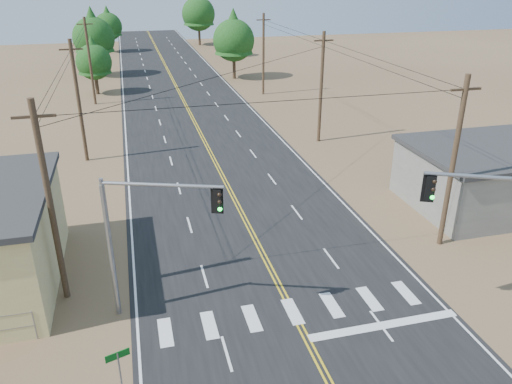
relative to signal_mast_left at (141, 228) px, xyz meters
name	(u,v)px	position (x,y,z in m)	size (l,w,h in m)	color
road	(213,157)	(6.59, 20.51, -4.62)	(15.00, 200.00, 0.02)	black
utility_pole_left_near	(50,204)	(-3.91, 2.51, 0.48)	(1.80, 0.30, 10.00)	#4C3826
utility_pole_left_mid	(79,101)	(-3.91, 22.51, 0.48)	(1.80, 0.30, 10.00)	#4C3826
utility_pole_left_far	(90,61)	(-3.91, 42.51, 0.48)	(1.80, 0.30, 10.00)	#4C3826
utility_pole_right_near	(453,163)	(17.09, 2.51, 0.48)	(1.80, 0.30, 10.00)	#4C3826
utility_pole_right_mid	(321,87)	(17.09, 22.51, 0.48)	(1.80, 0.30, 10.00)	#4C3826
utility_pole_right_far	(263,54)	(17.09, 42.51, 0.48)	(1.80, 0.30, 10.00)	#4C3826
signal_mast_left	(141,228)	(0.00, 0.00, 0.00)	(5.04, 2.02, 6.90)	gray
street_sign	(120,373)	(-1.21, -5.64, -2.69)	(0.83, 0.30, 2.90)	gray
tree_left_near	(93,58)	(-3.80, 47.99, -0.09)	(4.46, 4.46, 7.43)	#3F2D1E
tree_left_mid	(93,34)	(-4.10, 60.34, 1.56)	(6.07, 6.07, 10.12)	#3F2D1E
tree_left_far	(108,24)	(-2.41, 84.68, 0.68)	(5.22, 5.22, 8.70)	#3F2D1E
tree_right_near	(234,36)	(15.59, 53.39, 1.47)	(5.98, 5.98, 9.97)	#3F2D1E
tree_right_mid	(229,35)	(19.09, 73.87, -0.84)	(3.72, 3.72, 6.21)	#3F2D1E
tree_right_far	(198,10)	(15.94, 90.14, 2.40)	(6.90, 6.90, 11.49)	#3F2D1E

